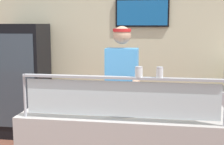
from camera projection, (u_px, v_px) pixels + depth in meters
shop_rear_unit at (142, 50)px, 5.21m from camera, size 6.34×0.13×2.70m
sneeze_guard at (120, 93)px, 2.77m from camera, size 1.76×0.06×0.39m
pizza_tray at (122, 110)px, 3.10m from camera, size 0.40×0.40×0.04m
pizza_server at (120, 108)px, 3.09m from camera, size 0.10×0.29×0.01m
parmesan_shaker at (139, 73)px, 2.72m from camera, size 0.06×0.06×0.09m
pepper_flake_shaker at (160, 73)px, 2.69m from camera, size 0.06×0.06×0.09m
worker_figure at (122, 90)px, 3.87m from camera, size 0.41×0.50×1.76m
drink_fridge at (23, 80)px, 5.14m from camera, size 0.72×0.62×1.78m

